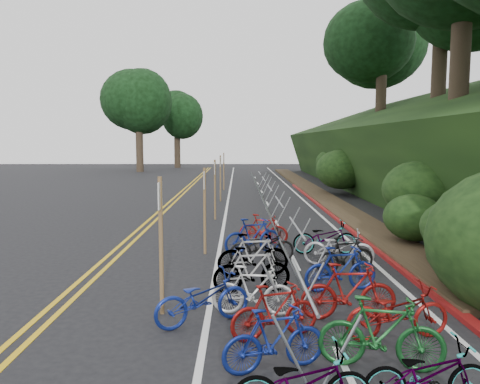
# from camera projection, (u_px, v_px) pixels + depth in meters

# --- Properties ---
(ground) EXTENTS (120.00, 120.00, 0.00)m
(ground) POSITION_uv_depth(u_px,v_px,m) (153.00, 319.00, 8.58)
(ground) COLOR black
(ground) RESTS_ON ground
(road_markings) EXTENTS (7.47, 80.00, 0.01)m
(road_markings) POSITION_uv_depth(u_px,v_px,m) (215.00, 223.00, 18.62)
(road_markings) COLOR gold
(road_markings) RESTS_ON ground
(red_curb) EXTENTS (0.25, 28.00, 0.10)m
(red_curb) POSITION_uv_depth(u_px,v_px,m) (332.00, 215.00, 20.53)
(red_curb) COLOR maroon
(red_curb) RESTS_ON ground
(embankment) EXTENTS (14.30, 48.14, 9.11)m
(embankment) POSITION_uv_depth(u_px,v_px,m) (433.00, 153.00, 27.29)
(embankment) COLOR black
(embankment) RESTS_ON ground
(tree_cluster) EXTENTS (31.90, 53.58, 17.40)m
(tree_cluster) POSITION_uv_depth(u_px,v_px,m) (368.00, 19.00, 29.36)
(tree_cluster) COLOR #2D2319
(tree_cluster) RESTS_ON ground
(bike_rack_front) EXTENTS (1.13, 2.71, 1.15)m
(bike_rack_front) POSITION_uv_depth(u_px,v_px,m) (303.00, 303.00, 7.03)
(bike_rack_front) COLOR gray
(bike_rack_front) RESTS_ON ground
(bike_racks_rest) EXTENTS (1.14, 23.00, 1.17)m
(bike_racks_rest) POSITION_uv_depth(u_px,v_px,m) (269.00, 194.00, 21.43)
(bike_racks_rest) COLOR gray
(bike_racks_rest) RESTS_ON ground
(signpost_near) EXTENTS (0.08, 0.40, 2.60)m
(signpost_near) POSITION_uv_depth(u_px,v_px,m) (161.00, 236.00, 8.68)
(signpost_near) COLOR brown
(signpost_near) RESTS_ON ground
(signposts_rest) EXTENTS (0.08, 18.40, 2.50)m
(signposts_rest) POSITION_uv_depth(u_px,v_px,m) (218.00, 180.00, 22.35)
(signposts_rest) COLOR brown
(signposts_rest) RESTS_ON ground
(bike_front) EXTENTS (1.40, 1.89, 0.95)m
(bike_front) POSITION_uv_depth(u_px,v_px,m) (203.00, 298.00, 8.29)
(bike_front) COLOR navy
(bike_front) RESTS_ON ground
(bike_valet) EXTENTS (3.21, 11.08, 1.07)m
(bike_valet) POSITION_uv_depth(u_px,v_px,m) (307.00, 272.00, 9.93)
(bike_valet) COLOR slate
(bike_valet) RESTS_ON ground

